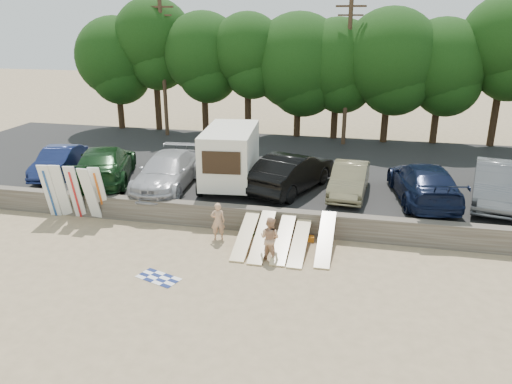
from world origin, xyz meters
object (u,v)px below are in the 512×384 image
at_px(box_trailer, 230,155).
at_px(beachgoer_b, 270,238).
at_px(car_4, 349,180).
at_px(car_0, 59,162).
at_px(beachgoer_a, 218,221).
at_px(car_2, 167,172).
at_px(car_5, 424,183).
at_px(car_1, 105,164).
at_px(car_3, 292,172).
at_px(cooler, 248,232).
at_px(car_6, 497,184).

bearing_deg(box_trailer, beachgoer_b, -67.51).
xyz_separation_m(car_4, beachgoer_b, (-2.57, -5.70, -0.61)).
bearing_deg(car_0, beachgoer_a, -34.19).
relative_size(car_2, beachgoer_a, 3.59).
distance_m(car_0, car_5, 17.85).
distance_m(car_1, car_2, 3.34).
xyz_separation_m(car_3, beachgoer_b, (0.08, -5.76, -0.78)).
relative_size(car_0, car_2, 0.79).
xyz_separation_m(car_0, car_1, (2.81, -0.43, 0.17)).
relative_size(beachgoer_a, cooler, 4.06).
bearing_deg(beachgoer_b, car_1, -9.68).
bearing_deg(car_1, cooler, 138.71).
relative_size(car_2, car_6, 1.04).
relative_size(car_5, cooler, 15.25).
xyz_separation_m(car_5, beachgoer_b, (-5.79, -5.63, -0.73)).
height_order(car_5, beachgoer_b, car_5).
height_order(car_1, beachgoer_b, car_1).
bearing_deg(car_3, beachgoer_b, 111.37).
height_order(car_2, car_3, car_3).
bearing_deg(car_5, car_3, -9.76).
relative_size(box_trailer, car_3, 0.86).
relative_size(car_5, beachgoer_a, 3.75).
height_order(car_6, beachgoer_a, car_6).
relative_size(car_4, cooler, 11.45).
height_order(car_4, beachgoer_a, car_4).
relative_size(car_3, car_4, 1.25).
bearing_deg(car_4, beachgoer_b, -110.62).
bearing_deg(car_0, box_trailer, -9.71).
relative_size(car_3, car_6, 1.02).
bearing_deg(car_3, car_1, 25.01).
bearing_deg(beachgoer_a, car_0, -40.39).
bearing_deg(beachgoer_a, car_5, -168.09).
bearing_deg(car_6, car_1, -165.73).
distance_m(box_trailer, car_2, 3.10).
height_order(box_trailer, car_0, box_trailer).
bearing_deg(beachgoer_a, car_1, -45.76).
bearing_deg(car_6, car_0, -167.29).
distance_m(car_0, car_2, 6.18).
xyz_separation_m(car_3, car_6, (8.94, 0.22, -0.02)).
distance_m(car_1, car_6, 18.13).
bearing_deg(car_4, car_0, -175.50).
distance_m(car_3, cooler, 4.37).
distance_m(car_4, car_5, 3.23).
height_order(box_trailer, car_1, box_trailer).
distance_m(car_3, car_5, 5.87).
relative_size(car_4, car_5, 0.75).
bearing_deg(car_2, beachgoer_b, -43.09).
height_order(car_4, cooler, car_4).
relative_size(car_4, beachgoer_a, 2.82).
distance_m(car_1, beachgoer_b, 10.57).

